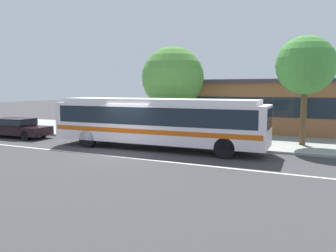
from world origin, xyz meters
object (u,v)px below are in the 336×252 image
(street_tree_mid_block, at_px, (306,66))
(street_tree_near_stop, at_px, (173,78))
(pedestrian_waiting_near_sign, at_px, (137,122))
(sedan_behind_bus, at_px, (15,127))
(transit_bus, at_px, (157,120))
(bus_stop_sign, at_px, (230,120))

(street_tree_mid_block, bearing_deg, street_tree_near_stop, 174.81)
(pedestrian_waiting_near_sign, height_order, street_tree_mid_block, street_tree_mid_block)
(sedan_behind_bus, bearing_deg, pedestrian_waiting_near_sign, 24.27)
(pedestrian_waiting_near_sign, distance_m, street_tree_near_stop, 3.82)
(transit_bus, distance_m, bus_stop_sign, 3.97)
(street_tree_mid_block, bearing_deg, transit_bus, -150.41)
(street_tree_near_stop, bearing_deg, pedestrian_waiting_near_sign, -138.57)
(pedestrian_waiting_near_sign, bearing_deg, transit_bus, -45.34)
(transit_bus, xyz_separation_m, bus_stop_sign, (3.56, 1.77, 0.00))
(street_tree_near_stop, bearing_deg, street_tree_mid_block, -5.19)
(sedan_behind_bus, bearing_deg, bus_stop_sign, 7.99)
(transit_bus, distance_m, street_tree_mid_block, 8.69)
(sedan_behind_bus, distance_m, street_tree_mid_block, 18.61)
(sedan_behind_bus, bearing_deg, street_tree_mid_block, 13.52)
(pedestrian_waiting_near_sign, height_order, street_tree_near_stop, street_tree_near_stop)
(transit_bus, relative_size, pedestrian_waiting_near_sign, 7.20)
(street_tree_near_stop, bearing_deg, bus_stop_sign, -32.20)
(bus_stop_sign, height_order, street_tree_mid_block, street_tree_mid_block)
(sedan_behind_bus, distance_m, bus_stop_sign, 14.33)
(transit_bus, height_order, sedan_behind_bus, transit_bus)
(pedestrian_waiting_near_sign, bearing_deg, street_tree_mid_block, 4.94)
(transit_bus, bearing_deg, pedestrian_waiting_near_sign, 134.66)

